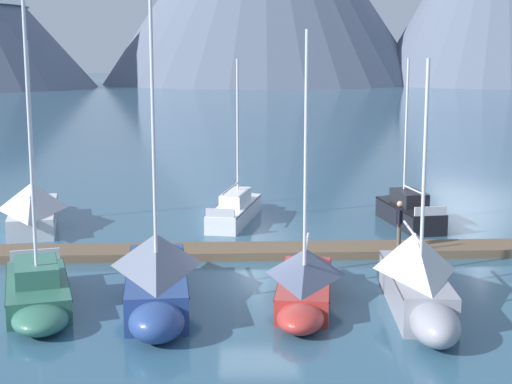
% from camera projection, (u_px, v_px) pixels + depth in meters
% --- Properties ---
extents(ground_plane, '(700.00, 700.00, 0.00)m').
position_uv_depth(ground_plane, '(258.00, 287.00, 24.31)').
color(ground_plane, '#335B75').
extents(dock, '(20.19, 2.56, 0.30)m').
position_uv_depth(dock, '(257.00, 251.00, 28.23)').
color(dock, brown).
rests_on(dock, ground).
extents(sailboat_nearest_berth, '(3.26, 7.51, 7.86)m').
position_uv_depth(sailboat_nearest_berth, '(34.00, 205.00, 33.03)').
color(sailboat_nearest_berth, silver).
rests_on(sailboat_nearest_berth, ground).
extents(sailboat_second_berth, '(3.19, 6.12, 8.87)m').
position_uv_depth(sailboat_second_berth, '(38.00, 291.00, 22.16)').
color(sailboat_second_berth, '#336B56').
rests_on(sailboat_second_berth, ground).
extents(sailboat_mid_dock_port, '(2.44, 7.24, 8.77)m').
position_uv_depth(sailboat_mid_dock_port, '(157.00, 273.00, 22.48)').
color(sailboat_mid_dock_port, navy).
rests_on(sailboat_mid_dock_port, ground).
extents(sailboat_mid_dock_starboard, '(2.53, 6.92, 7.09)m').
position_uv_depth(sailboat_mid_dock_starboard, '(237.00, 208.00, 34.41)').
color(sailboat_mid_dock_starboard, white).
rests_on(sailboat_mid_dock_starboard, ground).
extents(sailboat_far_berth, '(2.16, 6.04, 7.90)m').
position_uv_depth(sailboat_far_berth, '(305.00, 279.00, 22.61)').
color(sailboat_far_berth, '#B2332D').
rests_on(sailboat_far_berth, ground).
extents(sailboat_outer_slip, '(1.88, 6.56, 7.12)m').
position_uv_depth(sailboat_outer_slip, '(418.00, 278.00, 21.82)').
color(sailboat_outer_slip, '#93939E').
rests_on(sailboat_outer_slip, ground).
extents(sailboat_end_of_dock, '(2.24, 5.66, 7.10)m').
position_uv_depth(sailboat_end_of_dock, '(406.00, 210.00, 33.60)').
color(sailboat_end_of_dock, black).
rests_on(sailboat_end_of_dock, ground).
extents(person_on_dock, '(0.31, 0.57, 1.69)m').
position_uv_depth(person_on_dock, '(399.00, 221.00, 28.18)').
color(person_on_dock, brown).
rests_on(person_on_dock, dock).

